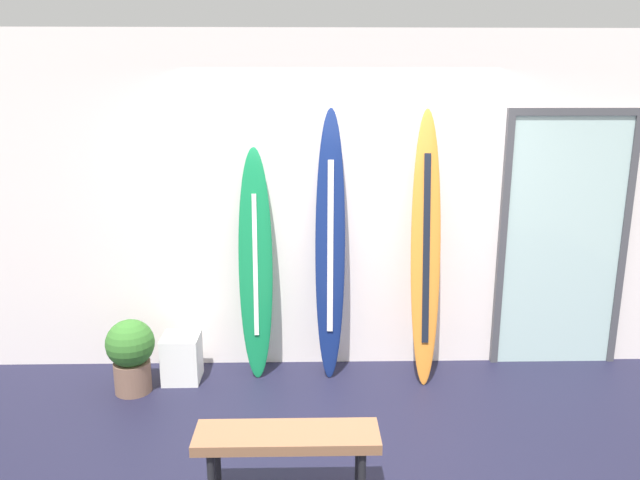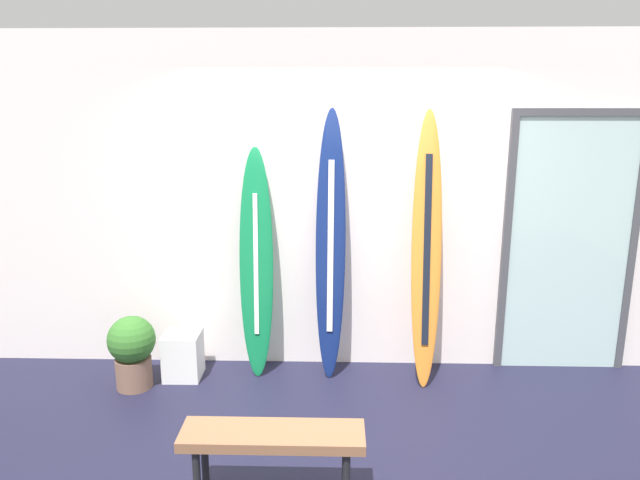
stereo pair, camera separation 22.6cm
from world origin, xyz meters
The scene contains 9 objects.
ground centered at (0.00, 0.00, -0.02)m, with size 8.00×8.00×0.04m, color #1B1A30.
wall_back centered at (0.00, 1.30, 1.40)m, with size 7.20×0.20×2.80m, color white.
surfboard_emerald centered at (-0.70, 1.02, 0.95)m, with size 0.29×0.31×1.90m.
surfboard_navy centered at (-0.10, 1.01, 1.09)m, with size 0.26×0.33×2.20m.
surfboard_sunset centered at (0.66, 0.94, 1.08)m, with size 0.26×0.46×2.20m.
display_block_left centered at (-1.32, 0.89, 0.19)m, with size 0.30×0.30×0.39m.
glass_door centered at (1.87, 1.18, 1.13)m, with size 1.09×0.06×2.19m.
potted_plant centered at (-1.67, 0.70, 0.33)m, with size 0.38×0.38×0.60m.
bench centered at (-0.40, -0.71, 0.42)m, with size 1.03×0.29×0.48m.
Camera 2 is at (-0.05, -3.66, 2.30)m, focal length 33.51 mm.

